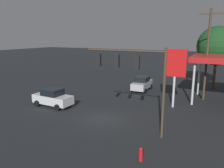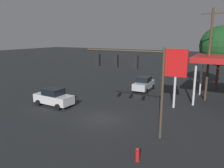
{
  "view_description": "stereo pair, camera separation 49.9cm",
  "coord_description": "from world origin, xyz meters",
  "px_view_note": "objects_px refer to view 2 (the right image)",
  "views": [
    {
      "loc": [
        -9.68,
        16.14,
        7.41
      ],
      "look_at": [
        0.0,
        -2.0,
        2.89
      ],
      "focal_mm": 35.0,
      "sensor_mm": 36.0,
      "label": 1
    },
    {
      "loc": [
        -10.12,
        15.9,
        7.41
      ],
      "look_at": [
        0.0,
        -2.0,
        2.89
      ],
      "focal_mm": 35.0,
      "sensor_mm": 36.0,
      "label": 2
    }
  ],
  "objects_px": {
    "price_sign": "(176,66)",
    "fire_hydrant": "(137,155)",
    "utility_pole": "(209,53)",
    "sedan_far": "(54,97)",
    "sedan_waiting": "(144,84)",
    "street_tree": "(220,46)",
    "traffic_signal_assembly": "(132,70)"
  },
  "relations": [
    {
      "from": "utility_pole",
      "to": "fire_hydrant",
      "type": "height_order",
      "value": "utility_pole"
    },
    {
      "from": "price_sign",
      "to": "fire_hydrant",
      "type": "bearing_deg",
      "value": 93.34
    },
    {
      "from": "utility_pole",
      "to": "sedan_far",
      "type": "distance_m",
      "value": 18.0
    },
    {
      "from": "utility_pole",
      "to": "fire_hydrant",
      "type": "xyz_separation_m",
      "value": [
        1.89,
        15.83,
        -5.06
      ]
    },
    {
      "from": "price_sign",
      "to": "sedan_waiting",
      "type": "xyz_separation_m",
      "value": [
        5.54,
        -5.46,
        -3.48
      ]
    },
    {
      "from": "utility_pole",
      "to": "traffic_signal_assembly",
      "type": "bearing_deg",
      "value": 71.54
    },
    {
      "from": "sedan_far",
      "to": "utility_pole",
      "type": "bearing_deg",
      "value": -142.99
    },
    {
      "from": "sedan_waiting",
      "to": "street_tree",
      "type": "xyz_separation_m",
      "value": [
        -8.72,
        -6.0,
        5.13
      ]
    },
    {
      "from": "street_tree",
      "to": "traffic_signal_assembly",
      "type": "bearing_deg",
      "value": 76.23
    },
    {
      "from": "price_sign",
      "to": "sedan_waiting",
      "type": "height_order",
      "value": "price_sign"
    },
    {
      "from": "traffic_signal_assembly",
      "to": "utility_pole",
      "type": "distance_m",
      "value": 12.79
    },
    {
      "from": "fire_hydrant",
      "to": "utility_pole",
      "type": "bearing_deg",
      "value": -96.82
    },
    {
      "from": "traffic_signal_assembly",
      "to": "fire_hydrant",
      "type": "bearing_deg",
      "value": 120.11
    },
    {
      "from": "traffic_signal_assembly",
      "to": "fire_hydrant",
      "type": "height_order",
      "value": "traffic_signal_assembly"
    },
    {
      "from": "sedan_far",
      "to": "fire_hydrant",
      "type": "bearing_deg",
      "value": 156.34
    },
    {
      "from": "utility_pole",
      "to": "sedan_far",
      "type": "relative_size",
      "value": 2.35
    },
    {
      "from": "price_sign",
      "to": "sedan_far",
      "type": "distance_m",
      "value": 13.34
    },
    {
      "from": "sedan_far",
      "to": "sedan_waiting",
      "type": "bearing_deg",
      "value": -117.13
    },
    {
      "from": "price_sign",
      "to": "sedan_waiting",
      "type": "distance_m",
      "value": 8.52
    },
    {
      "from": "street_tree",
      "to": "fire_hydrant",
      "type": "height_order",
      "value": "street_tree"
    },
    {
      "from": "utility_pole",
      "to": "price_sign",
      "type": "relative_size",
      "value": 1.69
    },
    {
      "from": "sedan_waiting",
      "to": "fire_hydrant",
      "type": "bearing_deg",
      "value": 17.74
    },
    {
      "from": "sedan_far",
      "to": "street_tree",
      "type": "height_order",
      "value": "street_tree"
    },
    {
      "from": "traffic_signal_assembly",
      "to": "street_tree",
      "type": "relative_size",
      "value": 0.75
    },
    {
      "from": "utility_pole",
      "to": "sedan_far",
      "type": "xyz_separation_m",
      "value": [
        14.07,
        10.26,
        -4.55
      ]
    },
    {
      "from": "price_sign",
      "to": "fire_hydrant",
      "type": "relative_size",
      "value": 6.99
    },
    {
      "from": "street_tree",
      "to": "sedan_far",
      "type": "bearing_deg",
      "value": 49.53
    },
    {
      "from": "traffic_signal_assembly",
      "to": "street_tree",
      "type": "distance_m",
      "value": 19.69
    },
    {
      "from": "utility_pole",
      "to": "sedan_waiting",
      "type": "bearing_deg",
      "value": -6.82
    },
    {
      "from": "traffic_signal_assembly",
      "to": "sedan_far",
      "type": "height_order",
      "value": "traffic_signal_assembly"
    },
    {
      "from": "traffic_signal_assembly",
      "to": "utility_pole",
      "type": "height_order",
      "value": "utility_pole"
    },
    {
      "from": "utility_pole",
      "to": "street_tree",
      "type": "distance_m",
      "value": 7.02
    }
  ]
}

